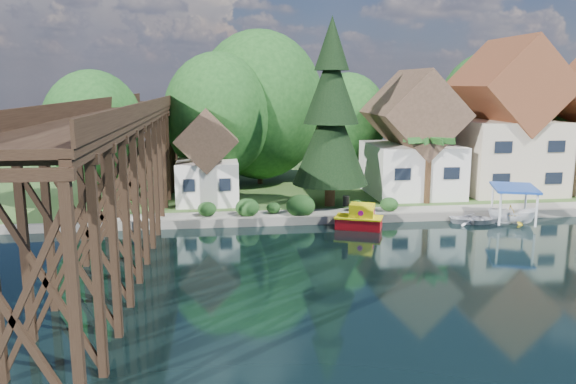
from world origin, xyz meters
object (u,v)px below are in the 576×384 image
at_px(tugboat, 359,219).
at_px(boat_yellow, 512,213).
at_px(trestle_bridge, 126,161).
at_px(palm_tree, 429,142).
at_px(boat_canopy, 513,208).
at_px(boat_white_a, 475,218).
at_px(house_left, 412,142).
at_px(shed, 207,163).
at_px(conifer, 331,117).
at_px(house_center, 506,127).

bearing_deg(tugboat, boat_yellow, 2.36).
relative_size(trestle_bridge, palm_tree, 7.56).
distance_m(tugboat, boat_canopy, 11.69).
height_order(tugboat, boat_white_a, tugboat).
bearing_deg(house_left, shed, -175.23).
distance_m(conifer, boat_white_a, 13.41).
bearing_deg(house_center, tugboat, -147.82).
height_order(house_center, palm_tree, house_center).
distance_m(house_left, tugboat, 12.75).
distance_m(house_center, boat_yellow, 11.96).
bearing_deg(shed, house_center, 4.24).
height_order(boat_white_a, boat_canopy, boat_canopy).
bearing_deg(boat_yellow, shed, 73.37).
bearing_deg(house_left, boat_white_a, -78.33).
xyz_separation_m(conifer, boat_white_a, (10.03, -5.08, -7.31)).
bearing_deg(boat_canopy, house_left, 115.45).
bearing_deg(boat_yellow, palm_tree, 45.04).
xyz_separation_m(house_left, boat_yellow, (4.82, -9.14, -4.44)).
bearing_deg(tugboat, trestle_bridge, -175.69).
distance_m(trestle_bridge, house_left, 25.42).
distance_m(conifer, boat_yellow, 15.59).
relative_size(conifer, tugboat, 3.98).
distance_m(house_center, boat_canopy, 12.22).
height_order(palm_tree, tugboat, palm_tree).
height_order(house_left, boat_yellow, house_left).
height_order(shed, conifer, conifer).
distance_m(house_left, palm_tree, 4.08).
relative_size(house_left, conifer, 0.74).
bearing_deg(shed, trestle_bridge, -118.19).
bearing_deg(conifer, tugboat, -79.35).
relative_size(trestle_bridge, house_center, 3.18).
bearing_deg(tugboat, house_center, 32.18).
bearing_deg(shed, palm_tree, -8.05).
bearing_deg(trestle_bridge, palm_tree, 16.38).
relative_size(house_left, shed, 1.40).
bearing_deg(tugboat, house_left, 53.61).
distance_m(house_left, house_center, 9.10).
distance_m(house_left, conifer, 9.44).
xyz_separation_m(trestle_bridge, boat_white_a, (24.88, 1.72, -4.98)).
distance_m(house_left, boat_canopy, 11.37).
bearing_deg(conifer, boat_white_a, -26.88).
height_order(conifer, boat_canopy, conifer).
bearing_deg(house_center, conifer, -165.21).
distance_m(trestle_bridge, tugboat, 16.61).
relative_size(trestle_bridge, boat_canopy, 8.72).
xyz_separation_m(boat_white_a, boat_yellow, (2.93, -0.03, 0.33)).
relative_size(house_center, boat_yellow, 5.22).
distance_m(shed, tugboat, 13.95).
height_order(shed, boat_white_a, shed).
xyz_separation_m(conifer, tugboat, (1.05, -5.60, -6.96)).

